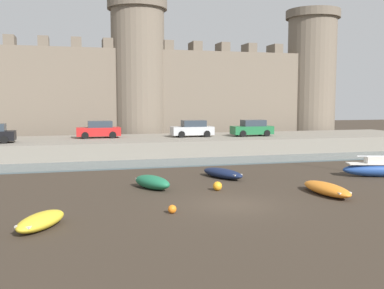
% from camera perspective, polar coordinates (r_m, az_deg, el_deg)
% --- Properties ---
extents(ground_plane, '(160.00, 160.00, 0.00)m').
position_cam_1_polar(ground_plane, '(22.27, 5.14, -7.61)').
color(ground_plane, '#382D23').
extents(water_channel, '(80.00, 4.50, 0.10)m').
position_cam_1_polar(water_channel, '(36.30, -2.97, -2.34)').
color(water_channel, '#47565B').
rests_on(water_channel, ground).
extents(quay_road, '(56.25, 10.00, 1.51)m').
position_cam_1_polar(quay_road, '(43.28, -5.00, -0.12)').
color(quay_road, gray).
rests_on(quay_road, ground).
extents(castle, '(50.98, 6.74, 19.25)m').
position_cam_1_polar(castle, '(52.22, -6.86, 7.78)').
color(castle, '#706354').
rests_on(castle, ground).
extents(rowboat_foreground_left, '(2.42, 3.08, 0.61)m').
position_cam_1_polar(rowboat_foreground_left, '(19.12, -18.64, -9.13)').
color(rowboat_foreground_left, yellow).
rests_on(rowboat_foreground_left, ground).
extents(sailboat_near_channel_right, '(5.41, 2.64, 5.71)m').
position_cam_1_polar(sailboat_near_channel_right, '(32.58, 23.01, -2.81)').
color(sailboat_near_channel_right, '#234793').
rests_on(sailboat_near_channel_right, ground).
extents(rowboat_midflat_centre, '(1.48, 3.97, 0.63)m').
position_cam_1_polar(rowboat_midflat_centre, '(25.47, 16.72, -5.38)').
color(rowboat_midflat_centre, orange).
rests_on(rowboat_midflat_centre, ground).
extents(rowboat_near_channel_left, '(2.45, 3.75, 0.63)m').
position_cam_1_polar(rowboat_near_channel_left, '(29.58, 3.90, -3.64)').
color(rowboat_near_channel_left, '#141E3D').
rests_on(rowboat_near_channel_left, ground).
extents(rowboat_midflat_left, '(2.31, 3.07, 0.78)m').
position_cam_1_polar(rowboat_midflat_left, '(26.04, -5.08, -4.75)').
color(rowboat_midflat_left, '#1E6B47').
rests_on(rowboat_midflat_left, ground).
extents(mooring_buoy_near_shore, '(0.39, 0.39, 0.39)m').
position_cam_1_polar(mooring_buoy_near_shore, '(20.50, -2.54, -8.20)').
color(mooring_buoy_near_shore, orange).
rests_on(mooring_buoy_near_shore, ground).
extents(mooring_buoy_mid_mud, '(0.52, 0.52, 0.52)m').
position_cam_1_polar(mooring_buoy_mid_mud, '(25.52, 3.26, -5.29)').
color(mooring_buoy_mid_mud, orange).
rests_on(mooring_buoy_mid_mud, ground).
extents(car_quay_centre_east, '(4.10, 1.89, 1.62)m').
position_cam_1_polar(car_quay_centre_east, '(45.35, 7.65, 2.06)').
color(car_quay_centre_east, '#1E6638').
rests_on(car_quay_centre_east, quay_road).
extents(car_quay_east, '(4.10, 1.89, 1.62)m').
position_cam_1_polar(car_quay_east, '(44.07, 0.07, 2.00)').
color(car_quay_east, '#B2B5B7').
rests_on(car_quay_east, quay_road).
extents(car_quay_west, '(4.10, 1.89, 1.62)m').
position_cam_1_polar(car_quay_west, '(43.66, -11.74, 1.85)').
color(car_quay_west, red).
rests_on(car_quay_west, quay_road).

